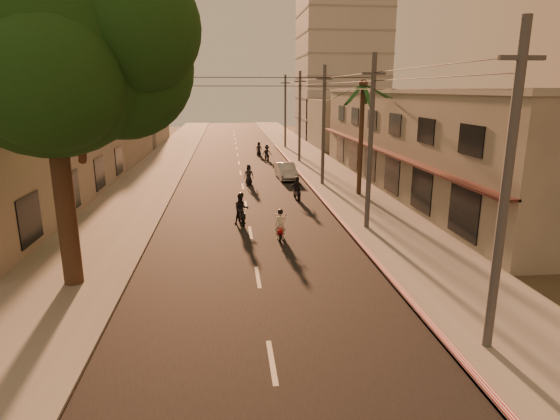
# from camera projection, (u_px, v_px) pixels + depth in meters

# --- Properties ---
(ground) EXTENTS (160.00, 160.00, 0.00)m
(ground) POSITION_uv_depth(u_px,v_px,m) (261.00, 299.00, 16.65)
(ground) COLOR #383023
(ground) RESTS_ON ground
(road) EXTENTS (10.00, 140.00, 0.02)m
(road) POSITION_uv_depth(u_px,v_px,m) (243.00, 186.00, 35.89)
(road) COLOR black
(road) RESTS_ON ground
(sidewalk_right) EXTENTS (5.00, 140.00, 0.12)m
(sidewalk_right) POSITION_uv_depth(u_px,v_px,m) (338.00, 184.00, 36.68)
(sidewalk_right) COLOR slate
(sidewalk_right) RESTS_ON ground
(sidewalk_left) EXTENTS (5.00, 140.00, 0.12)m
(sidewalk_left) POSITION_uv_depth(u_px,v_px,m) (143.00, 188.00, 35.08)
(sidewalk_left) COLOR slate
(sidewalk_left) RESTS_ON ground
(curb_stripe) EXTENTS (0.20, 60.00, 0.20)m
(curb_stripe) POSITION_uv_depth(u_px,v_px,m) (321.00, 198.00, 31.60)
(curb_stripe) COLOR #AE121E
(curb_stripe) RESTS_ON ground
(shophouse_row) EXTENTS (8.80, 34.20, 7.30)m
(shophouse_row) POSITION_uv_depth(u_px,v_px,m) (432.00, 139.00, 34.54)
(shophouse_row) COLOR gray
(shophouse_row) RESTS_ON ground
(left_building) EXTENTS (8.20, 24.20, 5.20)m
(left_building) POSITION_uv_depth(u_px,v_px,m) (11.00, 169.00, 27.98)
(left_building) COLOR gray
(left_building) RESTS_ON ground
(distant_tower) EXTENTS (12.10, 12.10, 28.00)m
(distant_tower) POSITION_uv_depth(u_px,v_px,m) (342.00, 42.00, 68.72)
(distant_tower) COLOR #B7B5B2
(distant_tower) RESTS_ON ground
(broadleaf_tree) EXTENTS (9.60, 8.70, 12.10)m
(broadleaf_tree) POSITION_uv_depth(u_px,v_px,m) (61.00, 52.00, 15.88)
(broadleaf_tree) COLOR black
(broadleaf_tree) RESTS_ON ground
(palm_tree) EXTENTS (5.00, 5.00, 8.20)m
(palm_tree) POSITION_uv_depth(u_px,v_px,m) (363.00, 91.00, 31.10)
(palm_tree) COLOR black
(palm_tree) RESTS_ON ground
(utility_poles) EXTENTS (1.20, 48.26, 9.00)m
(utility_poles) POSITION_uv_depth(u_px,v_px,m) (324.00, 99.00, 34.91)
(utility_poles) COLOR #38383A
(utility_poles) RESTS_ON ground
(filler_right) EXTENTS (8.00, 14.00, 6.00)m
(filler_right) POSITION_uv_depth(u_px,v_px,m) (344.00, 123.00, 60.69)
(filler_right) COLOR gray
(filler_right) RESTS_ON ground
(filler_left_near) EXTENTS (8.00, 14.00, 4.40)m
(filler_left_near) POSITION_uv_depth(u_px,v_px,m) (99.00, 141.00, 47.32)
(filler_left_near) COLOR gray
(filler_left_near) RESTS_ON ground
(filler_left_far) EXTENTS (8.00, 14.00, 7.00)m
(filler_left_far) POSITION_uv_depth(u_px,v_px,m) (133.00, 117.00, 64.31)
(filler_left_far) COLOR gray
(filler_left_far) RESTS_ON ground
(scooter_red) EXTENTS (0.69, 1.60, 1.57)m
(scooter_red) POSITION_uv_depth(u_px,v_px,m) (280.00, 226.00, 23.10)
(scooter_red) COLOR black
(scooter_red) RESTS_ON ground
(scooter_mid_a) EXTENTS (1.00, 1.82, 1.79)m
(scooter_mid_a) POSITION_uv_depth(u_px,v_px,m) (241.00, 210.00, 25.74)
(scooter_mid_a) COLOR black
(scooter_mid_a) RESTS_ON ground
(scooter_mid_b) EXTENTS (0.97, 1.64, 1.61)m
(scooter_mid_b) POSITION_uv_depth(u_px,v_px,m) (297.00, 189.00, 31.37)
(scooter_mid_b) COLOR black
(scooter_mid_b) RESTS_ON ground
(scooter_far_a) EXTENTS (0.83, 1.63, 1.60)m
(scooter_far_a) POSITION_uv_depth(u_px,v_px,m) (249.00, 175.00, 36.47)
(scooter_far_a) COLOR black
(scooter_far_a) RESTS_ON ground
(scooter_far_b) EXTENTS (1.16, 1.66, 1.64)m
(scooter_far_b) POSITION_uv_depth(u_px,v_px,m) (267.00, 153.00, 49.04)
(scooter_far_b) COLOR black
(scooter_far_b) RESTS_ON ground
(parked_car) EXTENTS (1.83, 4.19, 1.33)m
(parked_car) POSITION_uv_depth(u_px,v_px,m) (286.00, 171.00, 38.74)
(parked_car) COLOR #9EA1A6
(parked_car) RESTS_ON ground
(scooter_far_c) EXTENTS (0.79, 1.61, 1.57)m
(scooter_far_c) POSITION_uv_depth(u_px,v_px,m) (259.00, 149.00, 52.37)
(scooter_far_c) COLOR black
(scooter_far_c) RESTS_ON ground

